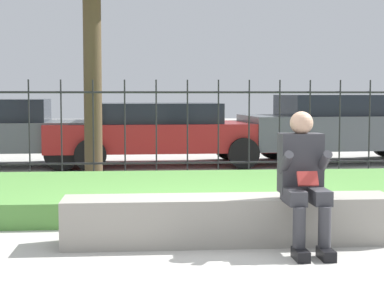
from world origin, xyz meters
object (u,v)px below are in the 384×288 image
Objects in this scene: person_seated_reader at (303,175)px; car_parked_right at (345,126)px; car_parked_center at (162,131)px; stone_bench at (229,222)px.

car_parked_right reaches higher than person_seated_reader.
car_parked_center is (-1.03, 6.97, -0.01)m from person_seated_reader.
car_parked_center is at bearing 178.51° from car_parked_right.
car_parked_right is at bearing 1.17° from car_parked_center.
person_seated_reader is at bearing -115.17° from car_parked_right.
stone_bench is at bearing 155.21° from person_seated_reader.
car_parked_right is 0.94× the size of car_parked_center.
car_parked_right is (3.33, 6.88, 0.54)m from stone_bench.
car_parked_right is (2.70, 7.17, 0.06)m from person_seated_reader.
person_seated_reader reaches higher than car_parked_center.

